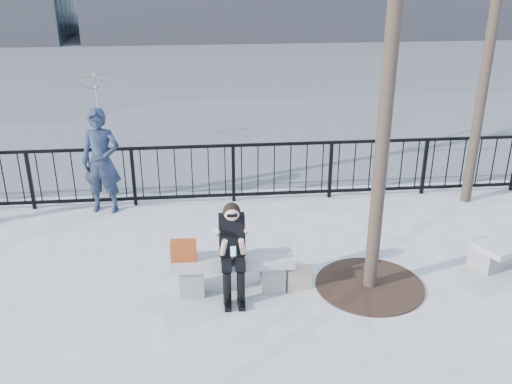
{
  "coord_description": "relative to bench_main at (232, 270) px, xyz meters",
  "views": [
    {
      "loc": [
        -0.33,
        -6.69,
        4.31
      ],
      "look_at": [
        0.4,
        0.8,
        1.1
      ],
      "focal_mm": 40.0,
      "sensor_mm": 36.0,
      "label": 1
    }
  ],
  "objects": [
    {
      "name": "ground",
      "position": [
        0.0,
        0.0,
        -0.3
      ],
      "size": [
        120.0,
        120.0,
        0.0
      ],
      "primitive_type": "plane",
      "color": "gray",
      "rests_on": "ground"
    },
    {
      "name": "street_surface",
      "position": [
        0.0,
        15.0,
        -0.3
      ],
      "size": [
        60.0,
        23.0,
        0.01
      ],
      "primitive_type": "cube",
      "color": "#474747",
      "rests_on": "ground"
    },
    {
      "name": "railing",
      "position": [
        0.0,
        3.0,
        0.25
      ],
      "size": [
        14.0,
        0.06,
        1.1
      ],
      "color": "black",
      "rests_on": "ground"
    },
    {
      "name": "tree_grate",
      "position": [
        1.9,
        -0.1,
        -0.29
      ],
      "size": [
        1.5,
        1.5,
        0.02
      ],
      "primitive_type": "cylinder",
      "color": "black",
      "rests_on": "ground"
    },
    {
      "name": "bench_main",
      "position": [
        0.0,
        0.0,
        0.0
      ],
      "size": [
        1.65,
        0.46,
        0.49
      ],
      "color": "slate",
      "rests_on": "ground"
    },
    {
      "name": "seated_woman",
      "position": [
        0.0,
        -0.16,
        0.37
      ],
      "size": [
        0.5,
        0.64,
        1.34
      ],
      "color": "black",
      "rests_on": "ground"
    },
    {
      "name": "handbag",
      "position": [
        -0.64,
        0.02,
        0.33
      ],
      "size": [
        0.34,
        0.17,
        0.28
      ],
      "primitive_type": "cube",
      "rotation": [
        0.0,
        0.0,
        -0.04
      ],
      "color": "#923712",
      "rests_on": "bench_main"
    },
    {
      "name": "shopping_bag",
      "position": [
        0.9,
        -0.08,
        -0.14
      ],
      "size": [
        0.37,
        0.2,
        0.33
      ],
      "primitive_type": "cube",
      "rotation": [
        0.0,
        0.0,
        0.22
      ],
      "color": "beige",
      "rests_on": "ground"
    },
    {
      "name": "standing_man",
      "position": [
        -2.09,
        2.8,
        0.63
      ],
      "size": [
        0.74,
        0.55,
        1.86
      ],
      "primitive_type": "imported",
      "rotation": [
        0.0,
        0.0,
        -0.17
      ],
      "color": "black",
      "rests_on": "ground"
    },
    {
      "name": "vendor_umbrella",
      "position": [
        -2.68,
        6.33,
        0.61
      ],
      "size": [
        2.64,
        2.66,
        1.82
      ],
      "primitive_type": "imported",
      "rotation": [
        0.0,
        0.0,
        0.42
      ],
      "color": "yellow",
      "rests_on": "ground"
    }
  ]
}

